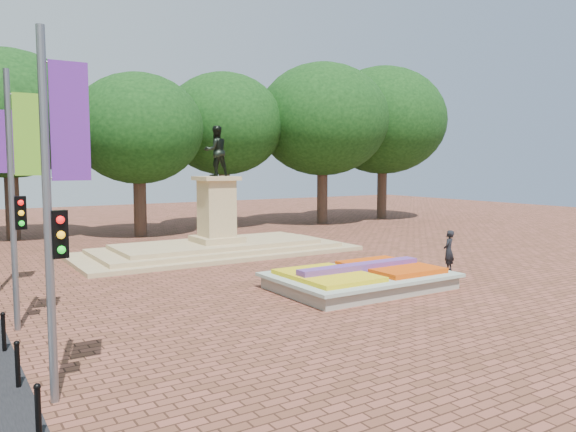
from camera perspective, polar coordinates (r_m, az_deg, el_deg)
name	(u,v)px	position (r m, az deg, el deg)	size (l,w,h in m)	color
ground	(306,282)	(21.73, 1.86, -6.68)	(90.00, 90.00, 0.00)	brown
flower_bed	(360,278)	(20.70, 7.37, -6.26)	(6.30, 4.30, 0.91)	gray
monument	(217,236)	(28.47, -7.23, -2.06)	(14.00, 6.00, 6.40)	tan
tree_row_back	(184,131)	(38.40, -10.56, 8.44)	(44.80, 8.80, 10.43)	#3B2B20
banner_poles	(18,188)	(16.39, -25.75, 2.56)	(0.88, 11.17, 7.00)	slate
pedestrian	(449,251)	(24.54, 16.00, -3.43)	(0.64, 0.42, 1.74)	black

